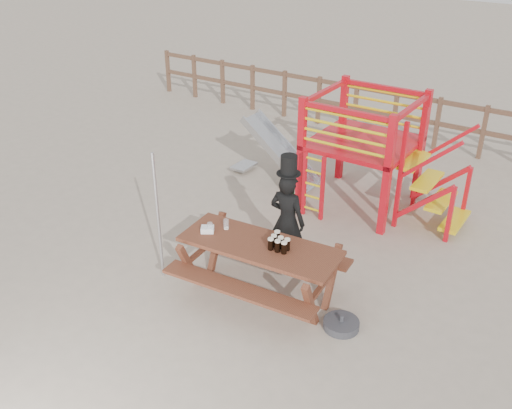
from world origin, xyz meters
The scene contains 10 objects.
ground centered at (0.00, 0.00, 0.00)m, with size 60.00×60.00×0.00m, color tan.
back_fence centered at (0.00, 7.00, 0.74)m, with size 15.09×0.09×1.20m.
playground_fort centered at (0.12, 3.58, 1.07)m, with size 4.71×1.84×2.10m.
picnic_table centered at (0.25, 0.21, 0.54)m, with size 2.34×1.72×0.86m.
man_with_hat centered at (0.18, 1.06, 0.82)m, with size 0.58×0.39×1.84m.
metal_pole centered at (-1.22, -0.19, 1.00)m, with size 0.04×0.04×1.99m, color #B2B2B7.
parasol_base centered at (1.54, 0.22, 0.06)m, with size 0.48×0.48×0.20m.
paper_bag centered at (-0.53, 0.07, 0.90)m, with size 0.18×0.14×0.08m, color white.
stout_pints centered at (0.53, 0.26, 0.94)m, with size 0.31×0.29×0.17m.
empty_glasses centered at (-0.43, 0.18, 0.92)m, with size 0.21×0.28×0.15m.
Camera 1 is at (3.90, -5.29, 4.96)m, focal length 40.00 mm.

